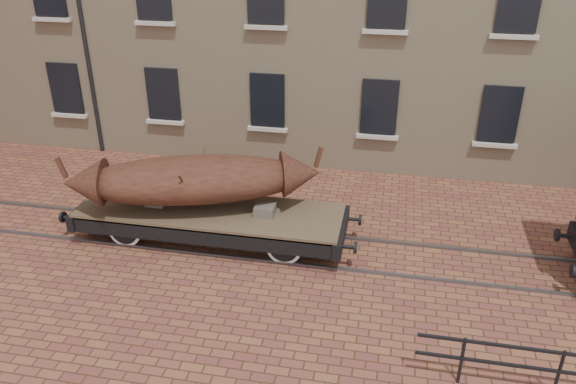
# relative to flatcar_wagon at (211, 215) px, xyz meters

# --- Properties ---
(ground) EXTENTS (90.00, 90.00, 0.00)m
(ground) POSITION_rel_flatcar_wagon_xyz_m (2.84, -0.00, -0.70)
(ground) COLOR brown
(rail_track) EXTENTS (30.00, 1.52, 0.06)m
(rail_track) POSITION_rel_flatcar_wagon_xyz_m (2.84, -0.00, -0.67)
(rail_track) COLOR #59595E
(rail_track) RESTS_ON ground
(flatcar_wagon) EXTENTS (7.46, 2.02, 1.13)m
(flatcar_wagon) POSITION_rel_flatcar_wagon_xyz_m (0.00, 0.00, 0.00)
(flatcar_wagon) COLOR brown
(flatcar_wagon) RESTS_ON ground
(iron_boat) EXTENTS (6.26, 3.29, 1.53)m
(iron_boat) POSITION_rel_flatcar_wagon_xyz_m (-0.36, -0.00, 0.97)
(iron_boat) COLOR #592B1D
(iron_boat) RESTS_ON flatcar_wagon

